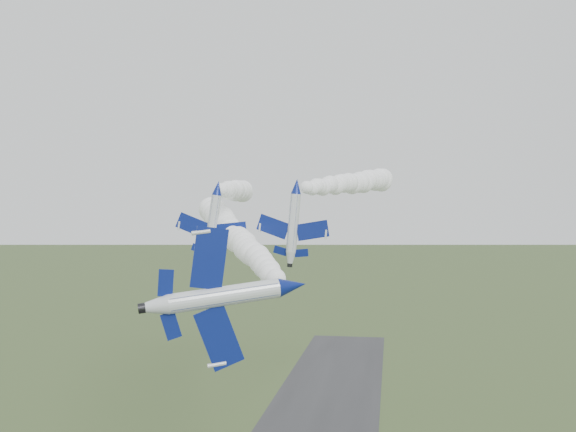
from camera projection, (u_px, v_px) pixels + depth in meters
name	position (u px, v px, depth m)	size (l,w,h in m)	color
jet_lead	(293.00, 286.00, 50.91)	(6.47, 12.67, 10.86)	silver
smoke_trail_jet_lead	(232.00, 233.00, 90.15)	(4.80, 73.18, 4.80)	white
jet_pair_left	(218.00, 188.00, 85.70)	(9.48, 11.33, 2.96)	silver
smoke_trail_jet_pair_left	(236.00, 191.00, 123.25)	(4.74, 69.75, 4.74)	white
jet_pair_right	(296.00, 186.00, 83.71)	(9.77, 11.63, 2.91)	silver
smoke_trail_jet_pair_right	(354.00, 183.00, 116.86)	(4.70, 64.19, 4.70)	white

